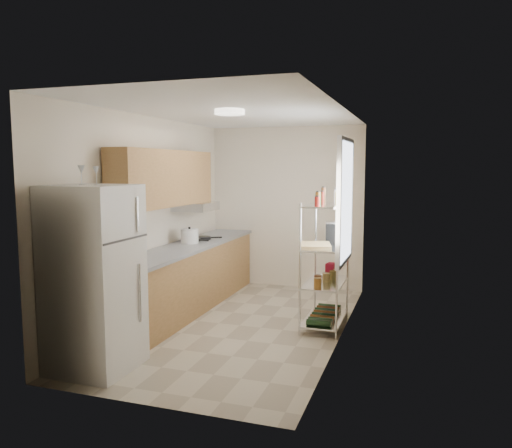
{
  "coord_description": "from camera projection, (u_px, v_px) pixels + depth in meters",
  "views": [
    {
      "loc": [
        2.08,
        -5.63,
        1.95
      ],
      "look_at": [
        0.13,
        0.25,
        1.25
      ],
      "focal_mm": 35.0,
      "sensor_mm": 36.0,
      "label": 1
    }
  ],
  "objects": [
    {
      "name": "storage_bag",
      "position": [
        331.0,
        270.0,
        6.39
      ],
      "size": [
        0.13,
        0.16,
        0.17
      ],
      "primitive_type": "cube",
      "rotation": [
        0.0,
        0.0,
        -0.15
      ],
      "color": "maroon",
      "rests_on": "bakers_rack"
    },
    {
      "name": "rice_cooker",
      "position": [
        190.0,
        236.0,
        6.94
      ],
      "size": [
        0.24,
        0.24,
        0.2
      ],
      "primitive_type": "cylinder",
      "color": "white",
      "rests_on": "counter_run"
    },
    {
      "name": "espresso_machine",
      "position": [
        332.0,
        232.0,
        6.33
      ],
      "size": [
        0.17,
        0.24,
        0.25
      ],
      "primitive_type": "cube",
      "rotation": [
        0.0,
        0.0,
        0.15
      ],
      "color": "black",
      "rests_on": "bakers_rack"
    },
    {
      "name": "upper_cabinets",
      "position": [
        165.0,
        178.0,
        6.4
      ],
      "size": [
        0.33,
        2.2,
        0.72
      ],
      "primitive_type": "cube",
      "color": "#A77847",
      "rests_on": "room"
    },
    {
      "name": "wine_glass_a",
      "position": [
        96.0,
        175.0,
        4.75
      ],
      "size": [
        0.06,
        0.06,
        0.17
      ],
      "primitive_type": null,
      "color": "silver",
      "rests_on": "refrigerator"
    },
    {
      "name": "ceiling_dome",
      "position": [
        230.0,
        112.0,
        5.61
      ],
      "size": [
        0.34,
        0.34,
        0.05
      ],
      "primitive_type": "cylinder",
      "color": "white",
      "rests_on": "room"
    },
    {
      "name": "window",
      "position": [
        345.0,
        201.0,
        5.96
      ],
      "size": [
        0.06,
        1.0,
        1.46
      ],
      "primitive_type": "cube",
      "color": "white",
      "rests_on": "room"
    },
    {
      "name": "bakers_rack",
      "position": [
        326.0,
        237.0,
        6.02
      ],
      "size": [
        0.45,
        0.9,
        1.73
      ],
      "color": "silver",
      "rests_on": "ground"
    },
    {
      "name": "frying_pan_small",
      "position": [
        204.0,
        238.0,
        7.3
      ],
      "size": [
        0.28,
        0.28,
        0.04
      ],
      "primitive_type": "cylinder",
      "rotation": [
        0.0,
        0.0,
        0.5
      ],
      "color": "black",
      "rests_on": "counter_run"
    },
    {
      "name": "wine_glass_b",
      "position": [
        81.0,
        175.0,
        4.73
      ],
      "size": [
        0.07,
        0.07,
        0.18
      ],
      "primitive_type": null,
      "color": "silver",
      "rests_on": "refrigerator"
    },
    {
      "name": "range_hood",
      "position": [
        196.0,
        206.0,
        7.19
      ],
      "size": [
        0.5,
        0.6,
        0.12
      ],
      "primitive_type": "cube",
      "color": "#B7BABC",
      "rests_on": "room"
    },
    {
      "name": "counter_run",
      "position": [
        188.0,
        277.0,
        6.83
      ],
      "size": [
        0.63,
        3.51,
        0.9
      ],
      "color": "#A77847",
      "rests_on": "ground"
    },
    {
      "name": "room",
      "position": [
        239.0,
        221.0,
        6.04
      ],
      "size": [
        2.52,
        4.42,
        2.62
      ],
      "color": "#BAAF97",
      "rests_on": "ground"
    },
    {
      "name": "refrigerator",
      "position": [
        94.0,
        278.0,
        4.78
      ],
      "size": [
        0.74,
        0.74,
        1.79
      ],
      "primitive_type": "cube",
      "color": "silver",
      "rests_on": "ground"
    },
    {
      "name": "frying_pan_large",
      "position": [
        192.0,
        240.0,
        7.14
      ],
      "size": [
        0.27,
        0.27,
        0.04
      ],
      "primitive_type": "cylinder",
      "rotation": [
        0.0,
        0.0,
        -0.17
      ],
      "color": "black",
      "rests_on": "counter_run"
    },
    {
      "name": "cutting_board",
      "position": [
        315.0,
        245.0,
        5.96
      ],
      "size": [
        0.46,
        0.54,
        0.03
      ],
      "primitive_type": "cube",
      "rotation": [
        0.0,
        0.0,
        0.25
      ],
      "color": "tan",
      "rests_on": "bakers_rack"
    }
  ]
}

